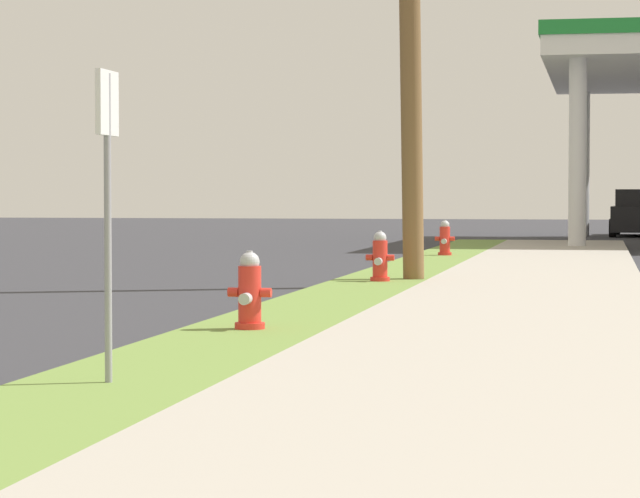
{
  "coord_description": "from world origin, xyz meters",
  "views": [
    {
      "loc": [
        3.93,
        -0.15,
        1.4
      ],
      "look_at": [
        0.61,
        16.6,
        0.74
      ],
      "focal_mm": 79.08,
      "sensor_mm": 36.0,
      "label": 1
    }
  ],
  "objects_px": {
    "fire_hydrant_third": "(380,259)",
    "street_sign_post": "(107,160)",
    "fire_hydrant_second": "(250,295)",
    "fire_hydrant_fourth": "(445,240)"
  },
  "relations": [
    {
      "from": "fire_hydrant_second",
      "to": "fire_hydrant_fourth",
      "type": "xyz_separation_m",
      "value": [
        0.07,
        16.65,
        0.0
      ]
    },
    {
      "from": "fire_hydrant_third",
      "to": "street_sign_post",
      "type": "height_order",
      "value": "street_sign_post"
    },
    {
      "from": "fire_hydrant_second",
      "to": "fire_hydrant_fourth",
      "type": "bearing_deg",
      "value": 89.76
    },
    {
      "from": "fire_hydrant_fourth",
      "to": "fire_hydrant_third",
      "type": "bearing_deg",
      "value": -89.9
    },
    {
      "from": "fire_hydrant_third",
      "to": "fire_hydrant_fourth",
      "type": "distance_m",
      "value": 9.07
    },
    {
      "from": "fire_hydrant_second",
      "to": "street_sign_post",
      "type": "relative_size",
      "value": 0.35
    },
    {
      "from": "street_sign_post",
      "to": "fire_hydrant_third",
      "type": "bearing_deg",
      "value": 89.5
    },
    {
      "from": "fire_hydrant_third",
      "to": "street_sign_post",
      "type": "relative_size",
      "value": 0.35
    },
    {
      "from": "fire_hydrant_third",
      "to": "fire_hydrant_fourth",
      "type": "height_order",
      "value": "same"
    },
    {
      "from": "fire_hydrant_second",
      "to": "fire_hydrant_fourth",
      "type": "distance_m",
      "value": 16.65
    }
  ]
}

